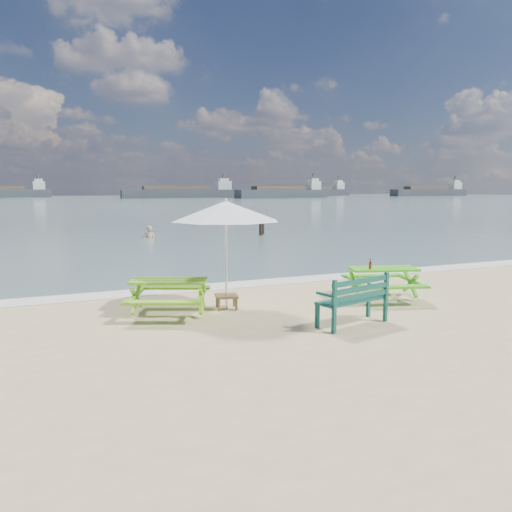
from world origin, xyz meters
name	(u,v)px	position (x,y,z in m)	size (l,w,h in m)	color
sea	(74,203)	(0.00, 85.00, 0.00)	(300.00, 300.00, 0.00)	slate
foam_strip	(242,284)	(0.00, 4.60, 0.01)	(22.00, 0.90, 0.01)	silver
picnic_table_left	(169,298)	(-2.58, 2.14, 0.36)	(2.10, 2.19, 0.74)	#6EB81B
picnic_table_right	(383,284)	(2.44, 1.65, 0.36)	(2.00, 2.11, 0.75)	#49B91C
park_bench	(352,310)	(0.49, 0.03, 0.29)	(1.60, 0.85, 0.94)	#11463B
side_table	(227,301)	(-1.31, 2.17, 0.16)	(0.56, 0.56, 0.31)	brown
patio_umbrella	(226,211)	(-1.31, 2.17, 2.13)	(2.82, 2.82, 2.34)	silver
beer_bottle	(370,266)	(2.02, 1.60, 0.83)	(0.06, 0.06, 0.25)	#8E4114
swimmer	(149,243)	(0.16, 18.40, -0.27)	(0.69, 0.48, 1.82)	tan
mooring_pilings	(262,228)	(6.26, 17.56, 0.41)	(0.57, 0.77, 1.30)	black
cargo_ships	(256,193)	(50.24, 121.93, 1.18)	(148.91, 40.63, 4.40)	#393D43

